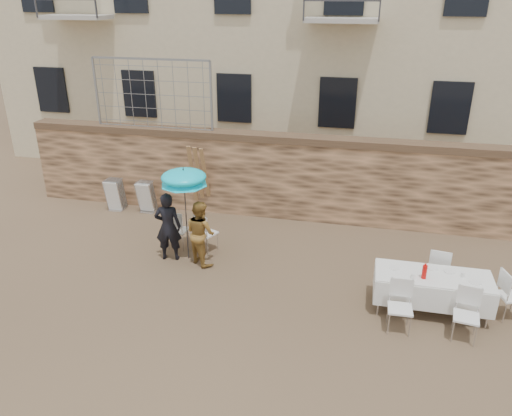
% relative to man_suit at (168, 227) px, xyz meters
% --- Properties ---
extents(ground, '(80.00, 80.00, 0.00)m').
position_rel_man_suit_xyz_m(ground, '(1.58, -2.11, -0.80)').
color(ground, brown).
rests_on(ground, ground).
extents(stone_wall, '(13.00, 0.50, 2.20)m').
position_rel_man_suit_xyz_m(stone_wall, '(1.58, 2.89, 0.30)').
color(stone_wall, '#8C6546').
rests_on(stone_wall, ground).
extents(chain_link_fence, '(3.20, 0.06, 1.80)m').
position_rel_man_suit_xyz_m(chain_link_fence, '(-1.42, 2.89, 2.30)').
color(chain_link_fence, gray).
rests_on(chain_link_fence, stone_wall).
extents(man_suit, '(0.64, 0.48, 1.60)m').
position_rel_man_suit_xyz_m(man_suit, '(0.00, 0.00, 0.00)').
color(man_suit, black).
rests_on(man_suit, ground).
extents(woman_dress, '(0.90, 0.87, 1.47)m').
position_rel_man_suit_xyz_m(woman_dress, '(0.75, 0.00, -0.06)').
color(woman_dress, gold).
rests_on(woman_dress, ground).
extents(umbrella, '(1.01, 1.01, 2.01)m').
position_rel_man_suit_xyz_m(umbrella, '(0.40, 0.10, 1.10)').
color(umbrella, '#3F3F44').
rests_on(umbrella, ground).
extents(couple_chair_left, '(0.49, 0.49, 0.96)m').
position_rel_man_suit_xyz_m(couple_chair_left, '(0.00, 0.55, -0.32)').
color(couple_chair_left, white).
rests_on(couple_chair_left, ground).
extents(couple_chair_right, '(0.64, 0.64, 0.96)m').
position_rel_man_suit_xyz_m(couple_chair_right, '(0.70, 0.55, -0.32)').
color(couple_chair_right, white).
rests_on(couple_chair_right, ground).
extents(banquet_table, '(2.10, 0.85, 0.78)m').
position_rel_man_suit_xyz_m(banquet_table, '(5.55, -0.80, -0.07)').
color(banquet_table, white).
rests_on(banquet_table, ground).
extents(soda_bottle, '(0.09, 0.09, 0.26)m').
position_rel_man_suit_xyz_m(soda_bottle, '(5.35, -0.95, 0.11)').
color(soda_bottle, red).
rests_on(soda_bottle, banquet_table).
extents(table_chair_front_left, '(0.49, 0.49, 0.96)m').
position_rel_man_suit_xyz_m(table_chair_front_left, '(4.95, -1.55, -0.32)').
color(table_chair_front_left, white).
rests_on(table_chair_front_left, ground).
extents(table_chair_front_right, '(0.55, 0.55, 0.96)m').
position_rel_man_suit_xyz_m(table_chair_front_right, '(6.05, -1.55, -0.32)').
color(table_chair_front_right, white).
rests_on(table_chair_front_right, ground).
extents(table_chair_back, '(0.55, 0.55, 0.96)m').
position_rel_man_suit_xyz_m(table_chair_back, '(5.75, -0.00, -0.32)').
color(table_chair_back, white).
rests_on(table_chair_back, ground).
extents(table_chair_side, '(0.59, 0.59, 0.96)m').
position_rel_man_suit_xyz_m(table_chair_side, '(6.95, -0.70, -0.32)').
color(table_chair_side, white).
rests_on(table_chair_side, ground).
extents(chair_stack_left, '(0.46, 0.47, 0.92)m').
position_rel_man_suit_xyz_m(chair_stack_left, '(-2.48, 2.42, -0.34)').
color(chair_stack_left, white).
rests_on(chair_stack_left, ground).
extents(chair_stack_right, '(0.46, 0.40, 0.92)m').
position_rel_man_suit_xyz_m(chair_stack_right, '(-1.58, 2.42, -0.34)').
color(chair_stack_right, white).
rests_on(chair_stack_right, ground).
extents(wood_planks, '(0.70, 0.20, 2.00)m').
position_rel_man_suit_xyz_m(wood_planks, '(0.02, 2.49, 0.20)').
color(wood_planks, '#A37749').
rests_on(wood_planks, ground).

